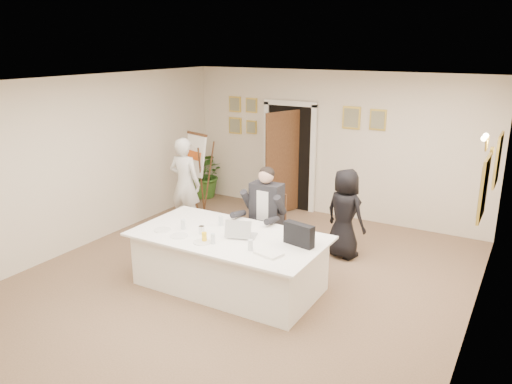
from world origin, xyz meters
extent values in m
plane|color=brown|center=(0.00, 0.00, 0.00)|extent=(7.00, 7.00, 0.00)
cube|color=white|center=(0.00, 0.00, 2.80)|extent=(6.00, 7.00, 0.02)
cube|color=beige|center=(0.00, 3.50, 1.40)|extent=(6.00, 0.10, 2.80)
cube|color=beige|center=(-3.00, 0.00, 1.40)|extent=(0.10, 7.00, 2.80)
cube|color=beige|center=(3.00, 0.00, 1.40)|extent=(0.10, 7.00, 2.80)
cube|color=black|center=(-0.90, 3.47, 1.05)|extent=(0.92, 0.06, 2.10)
cube|color=white|center=(-1.42, 3.44, 1.05)|extent=(0.10, 0.06, 2.20)
cube|color=white|center=(-0.38, 3.44, 1.05)|extent=(0.10, 0.06, 2.20)
cube|color=#3D2213|center=(-0.85, 3.05, 1.03)|extent=(0.33, 0.81, 2.02)
cube|color=white|center=(-0.05, -0.11, 0.38)|extent=(2.45, 1.23, 0.75)
cube|color=white|center=(-0.05, -0.11, 0.76)|extent=(2.63, 1.41, 0.03)
cube|color=white|center=(-2.22, 2.10, 1.22)|extent=(0.58, 0.32, 0.79)
imported|color=silver|center=(-2.00, 1.44, 0.85)|extent=(0.64, 0.44, 1.69)
imported|color=black|center=(0.95, 1.68, 0.72)|extent=(0.81, 0.66, 1.44)
imported|color=#336321|center=(-2.80, 3.20, 0.53)|extent=(0.98, 0.86, 1.05)
cube|color=black|center=(0.93, 0.04, 0.92)|extent=(0.44, 0.20, 0.30)
cube|color=white|center=(0.74, -0.41, 0.79)|extent=(0.37, 0.30, 0.03)
cylinder|color=white|center=(-0.94, -0.43, 0.78)|extent=(0.26, 0.26, 0.01)
cylinder|color=white|center=(-0.60, -0.49, 0.78)|extent=(0.26, 0.26, 0.01)
cylinder|color=white|center=(-0.20, -0.51, 0.78)|extent=(0.26, 0.26, 0.01)
cylinder|color=silver|center=(-0.72, -0.24, 0.84)|extent=(0.08, 0.08, 0.14)
cylinder|color=silver|center=(-0.06, -0.47, 0.84)|extent=(0.07, 0.07, 0.14)
cylinder|color=silver|center=(0.47, -0.41, 0.84)|extent=(0.07, 0.07, 0.14)
cylinder|color=silver|center=(-0.35, 0.15, 0.84)|extent=(0.08, 0.08, 0.14)
cylinder|color=yellow|center=(-0.20, -0.47, 0.84)|extent=(0.08, 0.08, 0.13)
cylinder|color=silver|center=(-0.40, -0.25, 0.83)|extent=(0.10, 0.10, 0.11)
camera|label=1|loc=(3.44, -5.40, 3.28)|focal=35.00mm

